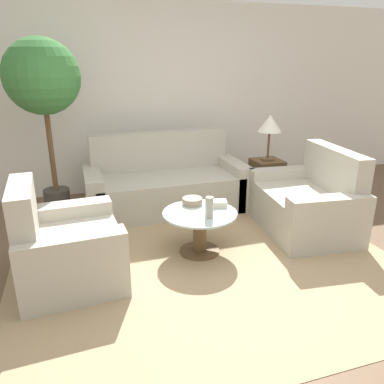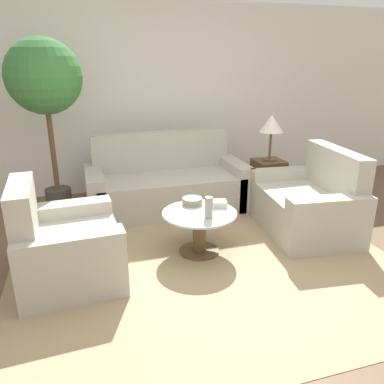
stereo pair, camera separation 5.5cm
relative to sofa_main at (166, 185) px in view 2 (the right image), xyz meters
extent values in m
plane|color=brown|center=(0.15, -1.95, -0.29)|extent=(14.00, 14.00, 0.00)
cube|color=white|center=(0.15, 0.91, 1.01)|extent=(10.00, 0.06, 2.60)
cube|color=tan|center=(0.02, -1.31, -0.29)|extent=(3.53, 3.45, 0.01)
cube|color=#B2AD9E|center=(0.00, -0.09, -0.07)|extent=(1.79, 0.90, 0.45)
cube|color=#B2AD9E|center=(0.00, 0.27, 0.17)|extent=(1.79, 0.18, 0.94)
cube|color=#B2AD9E|center=(-0.90, -0.09, -0.01)|extent=(0.20, 0.90, 0.57)
cube|color=#B2AD9E|center=(0.90, -0.09, -0.01)|extent=(0.20, 0.90, 0.57)
cube|color=#B2AD9E|center=(-1.18, -1.44, -0.07)|extent=(0.86, 0.77, 0.45)
cube|color=#B2AD9E|center=(-1.50, -1.46, 0.15)|extent=(0.22, 0.74, 0.90)
cube|color=#B2AD9E|center=(-1.16, -1.80, -0.01)|extent=(0.83, 0.25, 0.57)
cube|color=#B2AD9E|center=(-1.20, -1.08, -0.01)|extent=(0.83, 0.25, 0.57)
cube|color=#B2AD9E|center=(1.29, -1.15, -0.07)|extent=(0.96, 1.13, 0.45)
cube|color=#B2AD9E|center=(1.62, -1.18, 0.16)|extent=(0.29, 1.06, 0.92)
cube|color=#B2AD9E|center=(1.35, -0.63, -0.01)|extent=(0.87, 0.29, 0.57)
cube|color=#B2AD9E|center=(1.23, -1.67, -0.01)|extent=(0.87, 0.29, 0.57)
cylinder|color=brown|center=(0.02, -1.31, -0.28)|extent=(0.40, 0.40, 0.02)
cylinder|color=brown|center=(0.02, -1.31, -0.09)|extent=(0.13, 0.13, 0.41)
cylinder|color=#B2C6C6|center=(0.02, -1.31, 0.12)|extent=(0.72, 0.72, 0.02)
cube|color=brown|center=(1.36, -0.17, -0.01)|extent=(0.37, 0.37, 0.56)
cylinder|color=brown|center=(1.36, -0.17, 0.28)|extent=(0.18, 0.18, 0.02)
cylinder|color=brown|center=(1.36, -0.17, 0.47)|extent=(0.03, 0.03, 0.35)
cone|color=white|center=(1.36, -0.17, 0.76)|extent=(0.32, 0.32, 0.22)
cylinder|color=#3D3833|center=(-1.33, 0.10, -0.12)|extent=(0.30, 0.30, 0.34)
cylinder|color=brown|center=(-1.33, 0.10, 0.58)|extent=(0.06, 0.06, 1.08)
sphere|color=#387538|center=(-1.33, 0.10, 1.35)|extent=(0.83, 0.83, 0.83)
cylinder|color=#9E998E|center=(0.07, -1.46, 0.23)|extent=(0.08, 0.08, 0.20)
cylinder|color=gray|center=(0.02, -1.08, 0.17)|extent=(0.20, 0.20, 0.07)
cube|color=beige|center=(0.24, -1.22, 0.16)|extent=(0.20, 0.16, 0.06)
camera|label=1|loc=(-1.06, -4.47, 1.50)|focal=35.00mm
camera|label=2|loc=(-1.01, -4.48, 1.50)|focal=35.00mm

